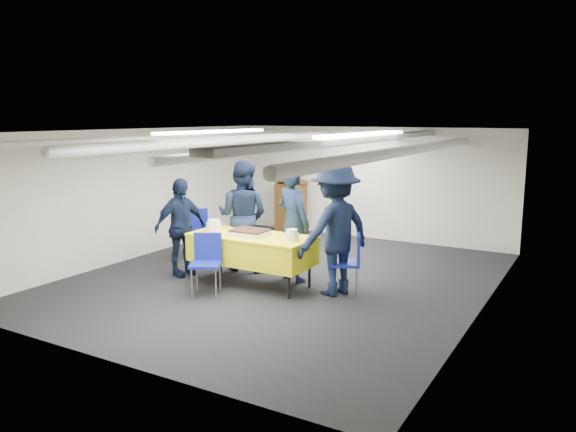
{
  "coord_description": "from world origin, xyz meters",
  "views": [
    {
      "loc": [
        4.31,
        -7.34,
        2.53
      ],
      "look_at": [
        0.2,
        -0.2,
        1.05
      ],
      "focal_mm": 35.0,
      "sensor_mm": 36.0,
      "label": 1
    }
  ],
  "objects_px": {
    "serving_table": "(252,249)",
    "podium": "(291,206)",
    "sheet_cake": "(249,232)",
    "chair_near": "(207,257)",
    "sailor_c": "(180,227)",
    "chair_right": "(351,258)",
    "chair_left": "(198,228)",
    "sailor_a": "(293,223)",
    "sailor_b": "(243,216)",
    "sailor_d": "(335,229)"
  },
  "relations": [
    {
      "from": "chair_left",
      "to": "chair_right",
      "type": "bearing_deg",
      "value": -10.12
    },
    {
      "from": "podium",
      "to": "sailor_d",
      "type": "height_order",
      "value": "sailor_d"
    },
    {
      "from": "chair_right",
      "to": "sailor_c",
      "type": "distance_m",
      "value": 2.79
    },
    {
      "from": "podium",
      "to": "serving_table",
      "type": "bearing_deg",
      "value": -69.17
    },
    {
      "from": "serving_table",
      "to": "sailor_c",
      "type": "relative_size",
      "value": 1.2
    },
    {
      "from": "podium",
      "to": "sailor_c",
      "type": "relative_size",
      "value": 0.8
    },
    {
      "from": "chair_right",
      "to": "sailor_c",
      "type": "bearing_deg",
      "value": -170.45
    },
    {
      "from": "sailor_b",
      "to": "chair_near",
      "type": "bearing_deg",
      "value": 90.39
    },
    {
      "from": "sheet_cake",
      "to": "chair_near",
      "type": "bearing_deg",
      "value": -116.63
    },
    {
      "from": "sheet_cake",
      "to": "podium",
      "type": "bearing_deg",
      "value": 110.47
    },
    {
      "from": "chair_near",
      "to": "sailor_d",
      "type": "bearing_deg",
      "value": 29.68
    },
    {
      "from": "chair_left",
      "to": "sailor_c",
      "type": "bearing_deg",
      "value": -64.11
    },
    {
      "from": "chair_left",
      "to": "sailor_a",
      "type": "height_order",
      "value": "sailor_a"
    },
    {
      "from": "chair_right",
      "to": "chair_near",
      "type": "bearing_deg",
      "value": -150.66
    },
    {
      "from": "sheet_cake",
      "to": "sailor_a",
      "type": "xyz_separation_m",
      "value": [
        0.43,
        0.57,
        0.08
      ]
    },
    {
      "from": "sheet_cake",
      "to": "sailor_c",
      "type": "bearing_deg",
      "value": -176.25
    },
    {
      "from": "sailor_a",
      "to": "serving_table",
      "type": "bearing_deg",
      "value": 73.84
    },
    {
      "from": "sailor_b",
      "to": "sailor_c",
      "type": "height_order",
      "value": "sailor_b"
    },
    {
      "from": "podium",
      "to": "chair_right",
      "type": "xyz_separation_m",
      "value": [
        2.82,
        -3.21,
        -0.08
      ]
    },
    {
      "from": "serving_table",
      "to": "chair_left",
      "type": "bearing_deg",
      "value": 152.74
    },
    {
      "from": "chair_right",
      "to": "sailor_a",
      "type": "relative_size",
      "value": 0.49
    },
    {
      "from": "serving_table",
      "to": "chair_left",
      "type": "distance_m",
      "value": 2.0
    },
    {
      "from": "podium",
      "to": "chair_near",
      "type": "xyz_separation_m",
      "value": [
        1.03,
        -4.22,
        -0.08
      ]
    },
    {
      "from": "chair_near",
      "to": "sailor_a",
      "type": "height_order",
      "value": "sailor_a"
    },
    {
      "from": "sailor_c",
      "to": "serving_table",
      "type": "bearing_deg",
      "value": -68.92
    },
    {
      "from": "chair_right",
      "to": "sailor_b",
      "type": "xyz_separation_m",
      "value": [
        -2.08,
        0.31,
        0.37
      ]
    },
    {
      "from": "chair_near",
      "to": "chair_left",
      "type": "xyz_separation_m",
      "value": [
        -1.45,
        1.59,
        0.0
      ]
    },
    {
      "from": "sailor_a",
      "to": "sailor_b",
      "type": "relative_size",
      "value": 0.99
    },
    {
      "from": "chair_near",
      "to": "chair_right",
      "type": "distance_m",
      "value": 2.06
    },
    {
      "from": "sheet_cake",
      "to": "sailor_a",
      "type": "height_order",
      "value": "sailor_a"
    },
    {
      "from": "sheet_cake",
      "to": "podium",
      "type": "relative_size",
      "value": 0.43
    },
    {
      "from": "chair_near",
      "to": "sailor_c",
      "type": "xyz_separation_m",
      "value": [
        -0.95,
        0.55,
        0.25
      ]
    },
    {
      "from": "chair_near",
      "to": "podium",
      "type": "bearing_deg",
      "value": 103.64
    },
    {
      "from": "chair_right",
      "to": "sailor_b",
      "type": "distance_m",
      "value": 2.13
    },
    {
      "from": "chair_left",
      "to": "sailor_b",
      "type": "xyz_separation_m",
      "value": [
        1.17,
        -0.27,
        0.37
      ]
    },
    {
      "from": "serving_table",
      "to": "podium",
      "type": "distance_m",
      "value": 3.8
    },
    {
      "from": "podium",
      "to": "chair_right",
      "type": "distance_m",
      "value": 4.28
    },
    {
      "from": "sheet_cake",
      "to": "chair_left",
      "type": "xyz_separation_m",
      "value": [
        -1.77,
        0.96,
        -0.28
      ]
    },
    {
      "from": "chair_near",
      "to": "sailor_b",
      "type": "xyz_separation_m",
      "value": [
        -0.28,
        1.32,
        0.37
      ]
    },
    {
      "from": "serving_table",
      "to": "sheet_cake",
      "type": "xyz_separation_m",
      "value": [
        -0.01,
        -0.04,
        0.26
      ]
    },
    {
      "from": "podium",
      "to": "chair_left",
      "type": "relative_size",
      "value": 1.44
    },
    {
      "from": "podium",
      "to": "sailor_b",
      "type": "bearing_deg",
      "value": -75.62
    },
    {
      "from": "sailor_c",
      "to": "chair_right",
      "type": "bearing_deg",
      "value": -64.95
    },
    {
      "from": "podium",
      "to": "sailor_c",
      "type": "height_order",
      "value": "sailor_c"
    },
    {
      "from": "serving_table",
      "to": "sailor_a",
      "type": "distance_m",
      "value": 0.75
    },
    {
      "from": "podium",
      "to": "sailor_a",
      "type": "height_order",
      "value": "sailor_a"
    },
    {
      "from": "podium",
      "to": "sailor_a",
      "type": "xyz_separation_m",
      "value": [
        1.77,
        -3.02,
        0.28
      ]
    },
    {
      "from": "sailor_a",
      "to": "sailor_c",
      "type": "relative_size",
      "value": 1.15
    },
    {
      "from": "podium",
      "to": "chair_near",
      "type": "distance_m",
      "value": 4.35
    },
    {
      "from": "chair_near",
      "to": "sailor_b",
      "type": "relative_size",
      "value": 0.48
    }
  ]
}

